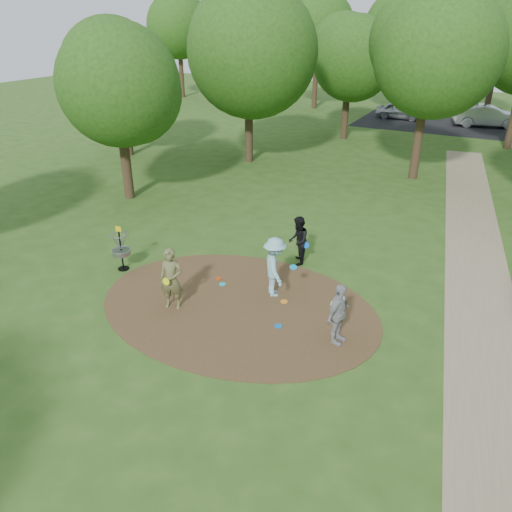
% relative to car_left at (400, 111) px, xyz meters
% --- Properties ---
extents(ground, '(100.00, 100.00, 0.00)m').
position_rel_car_left_xyz_m(ground, '(2.16, -30.50, -0.63)').
color(ground, '#2D5119').
rests_on(ground, ground).
extents(dirt_clearing, '(8.40, 8.40, 0.02)m').
position_rel_car_left_xyz_m(dirt_clearing, '(2.16, -30.50, -0.62)').
color(dirt_clearing, '#47301C').
rests_on(dirt_clearing, ground).
extents(footpath, '(7.55, 39.89, 0.01)m').
position_rel_car_left_xyz_m(footpath, '(8.66, -28.50, -0.62)').
color(footpath, '#8C7A5B').
rests_on(footpath, ground).
extents(parking_lot, '(14.00, 8.00, 0.01)m').
position_rel_car_left_xyz_m(parking_lot, '(4.16, -0.50, -0.62)').
color(parking_lot, black).
rests_on(parking_lot, ground).
extents(player_observer_with_disc, '(0.77, 0.61, 1.85)m').
position_rel_car_left_xyz_m(player_observer_with_disc, '(0.55, -31.39, 0.30)').
color(player_observer_with_disc, brown).
rests_on(player_observer_with_disc, ground).
extents(player_throwing_with_disc, '(1.40, 1.37, 1.86)m').
position_rel_car_left_xyz_m(player_throwing_with_disc, '(2.84, -29.41, 0.30)').
color(player_throwing_with_disc, '#8CC4D2').
rests_on(player_throwing_with_disc, ground).
extents(player_walking_with_disc, '(0.87, 0.98, 1.68)m').
position_rel_car_left_xyz_m(player_walking_with_disc, '(2.65, -27.17, 0.21)').
color(player_walking_with_disc, black).
rests_on(player_walking_with_disc, ground).
extents(player_waiting_with_disc, '(0.59, 1.05, 1.69)m').
position_rel_car_left_xyz_m(player_waiting_with_disc, '(5.30, -30.86, 0.22)').
color(player_waiting_with_disc, '#9C9C9F').
rests_on(player_waiting_with_disc, ground).
extents(disc_ground_cyan, '(0.22, 0.22, 0.02)m').
position_rel_car_left_xyz_m(disc_ground_cyan, '(1.14, -29.63, -0.60)').
color(disc_ground_cyan, '#19B2CA').
rests_on(disc_ground_cyan, dirt_clearing).
extents(disc_ground_blue, '(0.22, 0.22, 0.02)m').
position_rel_car_left_xyz_m(disc_ground_blue, '(3.68, -30.93, -0.60)').
color(disc_ground_blue, blue).
rests_on(disc_ground_blue, dirt_clearing).
extents(disc_ground_red, '(0.22, 0.22, 0.02)m').
position_rel_car_left_xyz_m(disc_ground_red, '(0.84, -29.36, -0.60)').
color(disc_ground_red, '#B93D12').
rests_on(disc_ground_red, dirt_clearing).
extents(car_left, '(3.78, 1.77, 1.25)m').
position_rel_car_left_xyz_m(car_left, '(0.00, 0.00, 0.00)').
color(car_left, '#ABADB3').
rests_on(car_left, ground).
extents(car_right, '(5.02, 2.70, 1.57)m').
position_rel_car_left_xyz_m(car_right, '(6.41, -0.13, 0.16)').
color(car_right, '#A9ADB1').
rests_on(car_right, ground).
extents(disc_ground_orange, '(0.22, 0.22, 0.02)m').
position_rel_car_left_xyz_m(disc_ground_orange, '(3.30, -29.70, -0.60)').
color(disc_ground_orange, orange).
rests_on(disc_ground_orange, dirt_clearing).
extents(disc_golf_basket, '(0.63, 0.63, 1.54)m').
position_rel_car_left_xyz_m(disc_golf_basket, '(-2.34, -30.20, 0.25)').
color(disc_golf_basket, black).
rests_on(disc_golf_basket, ground).
extents(tree_ring, '(36.70, 45.63, 9.14)m').
position_rel_car_left_xyz_m(tree_ring, '(3.86, -21.74, 4.67)').
color(tree_ring, '#332316').
rests_on(tree_ring, ground).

